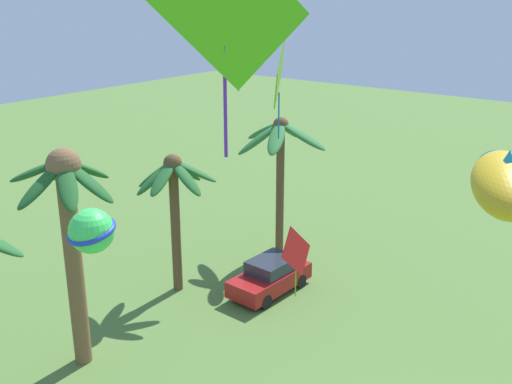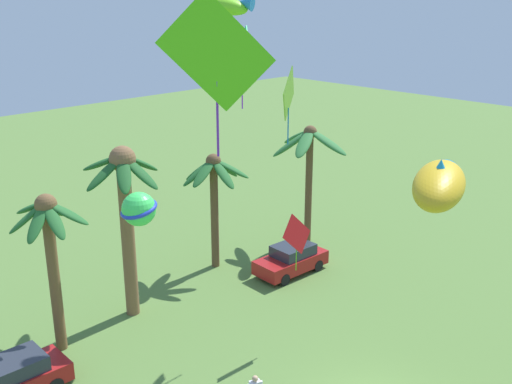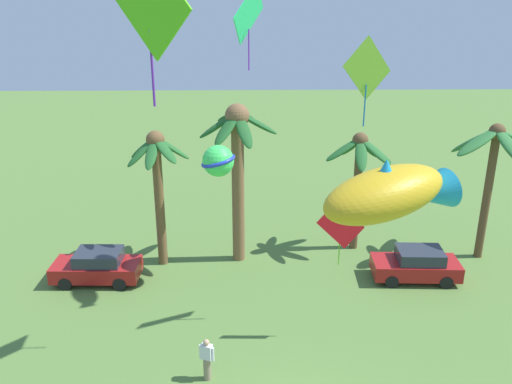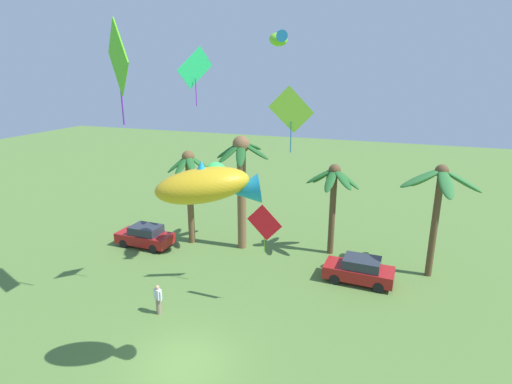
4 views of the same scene
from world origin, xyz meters
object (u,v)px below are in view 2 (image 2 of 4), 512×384
at_px(palm_tree_3, 309,152).
at_px(parked_car_0, 13,378).
at_px(parked_car_1, 291,259).
at_px(kite_diamond_2, 216,54).
at_px(kite_fish_3, 440,184).
at_px(kite_diamond_1, 297,235).
at_px(kite_diamond_5, 242,57).
at_px(kite_diamond_4, 289,95).
at_px(kite_fish_6, 229,5).
at_px(palm_tree_2, 214,182).
at_px(kite_ball_0, 139,209).
at_px(palm_tree_1, 50,238).
at_px(palm_tree_0, 125,197).

bearing_deg(palm_tree_3, parked_car_0, -173.28).
bearing_deg(parked_car_1, palm_tree_3, 30.98).
xyz_separation_m(kite_diamond_2, kite_fish_3, (6.00, -3.70, -4.17)).
height_order(kite_diamond_1, kite_diamond_5, kite_diamond_5).
distance_m(kite_diamond_4, kite_fish_6, 4.16).
relative_size(palm_tree_3, parked_car_0, 1.72).
distance_m(parked_car_0, kite_fish_6, 15.94).
relative_size(palm_tree_2, kite_ball_0, 3.49).
bearing_deg(palm_tree_2, kite_diamond_1, -105.90).
bearing_deg(palm_tree_1, kite_diamond_1, -39.00).
relative_size(parked_car_0, kite_diamond_2, 0.87).
xyz_separation_m(kite_diamond_2, kite_fish_6, (5.56, 5.63, 1.06)).
bearing_deg(kite_fish_6, palm_tree_2, 58.16).
height_order(parked_car_1, kite_fish_3, kite_fish_3).
relative_size(parked_car_1, kite_diamond_1, 1.61).
bearing_deg(kite_diamond_2, palm_tree_0, 75.69).
distance_m(kite_ball_0, kite_diamond_1, 6.32).
height_order(palm_tree_1, kite_fish_3, kite_fish_3).
bearing_deg(kite_fish_3, palm_tree_0, 106.98).
xyz_separation_m(palm_tree_1, kite_diamond_5, (4.18, -6.39, 6.99)).
height_order(parked_car_1, kite_diamond_5, kite_diamond_5).
bearing_deg(kite_ball_0, kite_fish_6, -11.36).
relative_size(palm_tree_2, kite_diamond_4, 1.92).
bearing_deg(parked_car_1, kite_ball_0, 179.93).
bearing_deg(parked_car_0, kite_diamond_1, -22.95).
distance_m(palm_tree_2, kite_diamond_1, 7.85).
xyz_separation_m(kite_ball_0, kite_fish_6, (4.12, -0.83, 7.56)).
relative_size(parked_car_1, kite_fish_6, 1.81).
distance_m(kite_fish_3, kite_diamond_5, 7.49).
bearing_deg(palm_tree_3, palm_tree_2, 169.92).
bearing_deg(kite_diamond_1, kite_fish_3, -89.95).
relative_size(kite_fish_3, kite_diamond_5, 1.45).
bearing_deg(kite_fish_3, palm_tree_3, 56.67).
height_order(kite_ball_0, kite_diamond_5, kite_diamond_5).
height_order(palm_tree_0, palm_tree_1, palm_tree_0).
xyz_separation_m(palm_tree_0, parked_car_0, (-6.40, -2.13, -4.78)).
xyz_separation_m(parked_car_1, kite_diamond_2, (-10.39, -6.45, 11.52)).
distance_m(kite_ball_0, kite_fish_6, 8.65).
distance_m(palm_tree_2, kite_ball_0, 7.58).
distance_m(palm_tree_1, kite_fish_3, 14.48).
distance_m(palm_tree_0, kite_fish_6, 9.02).
height_order(kite_diamond_2, kite_fish_3, kite_diamond_2).
relative_size(parked_car_0, kite_ball_0, 2.25).
height_order(kite_diamond_1, kite_fish_6, kite_fish_6).
height_order(palm_tree_1, parked_car_0, palm_tree_1).
bearing_deg(parked_car_1, kite_diamond_4, -141.12).
bearing_deg(kite_ball_0, kite_fish_3, -65.83).
bearing_deg(palm_tree_3, palm_tree_1, -178.36).
relative_size(parked_car_1, kite_diamond_4, 1.25).
height_order(parked_car_1, kite_fish_6, kite_fish_6).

